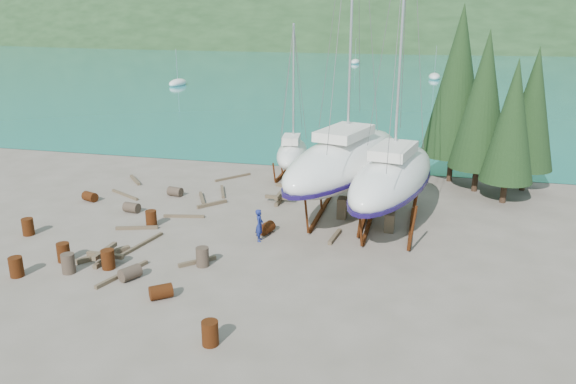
% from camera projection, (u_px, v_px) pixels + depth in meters
% --- Properties ---
extents(ground, '(600.00, 600.00, 0.00)m').
position_uv_depth(ground, '(225.00, 243.00, 27.63)').
color(ground, '#60564B').
rests_on(ground, ground).
extents(bay_water, '(700.00, 700.00, 0.00)m').
position_uv_depth(bay_water, '(416.00, 35.00, 319.16)').
color(bay_water, teal).
rests_on(bay_water, ground).
extents(far_hill, '(800.00, 360.00, 110.00)m').
position_uv_depth(far_hill, '(417.00, 35.00, 323.79)').
color(far_hill, '#1C3118').
rests_on(far_hill, ground).
extents(far_house_left, '(6.60, 5.60, 5.60)m').
position_uv_depth(far_house_left, '(248.00, 37.00, 216.46)').
color(far_house_left, beige).
rests_on(far_house_left, ground).
extents(far_house_center, '(6.60, 5.60, 5.60)m').
position_uv_depth(far_house_center, '(351.00, 38.00, 207.22)').
color(far_house_center, beige).
rests_on(far_house_center, ground).
extents(far_house_right, '(6.60, 5.60, 5.60)m').
position_uv_depth(far_house_right, '(494.00, 39.00, 195.67)').
color(far_house_right, beige).
rests_on(far_house_right, ground).
extents(cypress_near_right, '(3.60, 3.60, 10.00)m').
position_uv_depth(cypress_near_right, '(483.00, 100.00, 34.11)').
color(cypress_near_right, black).
rests_on(cypress_near_right, ground).
extents(cypress_mid_right, '(3.06, 3.06, 8.50)m').
position_uv_depth(cypress_mid_right, '(512.00, 121.00, 32.17)').
color(cypress_mid_right, black).
rests_on(cypress_mid_right, ground).
extents(cypress_back_left, '(4.14, 4.14, 11.50)m').
position_uv_depth(cypress_back_left, '(458.00, 82.00, 36.04)').
color(cypress_back_left, black).
rests_on(cypress_back_left, ground).
extents(cypress_far_right, '(3.24, 3.24, 9.00)m').
position_uv_depth(cypress_far_right, '(532.00, 109.00, 34.51)').
color(cypress_far_right, black).
rests_on(cypress_far_right, ground).
extents(moored_boat_left, '(2.00, 5.00, 6.05)m').
position_uv_depth(moored_boat_left, '(178.00, 83.00, 89.97)').
color(moored_boat_left, silver).
rests_on(moored_boat_left, ground).
extents(moored_boat_mid, '(2.00, 5.00, 6.05)m').
position_uv_depth(moored_boat_mid, '(434.00, 77.00, 99.24)').
color(moored_boat_mid, silver).
rests_on(moored_boat_mid, ground).
extents(moored_boat_far, '(2.00, 5.00, 6.05)m').
position_uv_depth(moored_boat_far, '(355.00, 62.00, 131.17)').
color(moored_boat_far, silver).
rests_on(moored_boat_far, ground).
extents(large_sailboat_near, '(6.92, 12.85, 19.43)m').
position_uv_depth(large_sailboat_near, '(345.00, 160.00, 30.75)').
color(large_sailboat_near, silver).
rests_on(large_sailboat_near, ground).
extents(large_sailboat_far, '(5.20, 11.25, 17.15)m').
position_uv_depth(large_sailboat_far, '(393.00, 176.00, 28.85)').
color(large_sailboat_far, silver).
rests_on(large_sailboat_far, ground).
extents(small_sailboat_shore, '(2.83, 6.61, 10.25)m').
position_uv_depth(small_sailboat_shore, '(292.00, 153.00, 38.52)').
color(small_sailboat_shore, silver).
rests_on(small_sailboat_shore, ground).
extents(worker, '(0.47, 0.64, 1.64)m').
position_uv_depth(worker, '(259.00, 225.00, 27.69)').
color(worker, navy).
rests_on(worker, ground).
extents(drum_0, '(0.58, 0.58, 0.88)m').
position_uv_depth(drum_0, '(16.00, 267.00, 23.98)').
color(drum_0, '#612910').
rests_on(drum_0, ground).
extents(drum_1, '(0.92, 1.05, 0.58)m').
position_uv_depth(drum_1, '(130.00, 273.00, 23.75)').
color(drum_1, '#2D2823').
rests_on(drum_1, ground).
extents(drum_2, '(1.03, 0.85, 0.58)m').
position_uv_depth(drum_2, '(90.00, 197.00, 33.78)').
color(drum_2, '#612910').
rests_on(drum_2, ground).
extents(drum_4, '(0.99, 0.77, 0.58)m').
position_uv_depth(drum_4, '(312.00, 188.00, 35.51)').
color(drum_4, '#612910').
rests_on(drum_4, ground).
extents(drum_5, '(0.58, 0.58, 0.88)m').
position_uv_depth(drum_5, '(203.00, 257.00, 24.98)').
color(drum_5, '#2D2823').
rests_on(drum_5, ground).
extents(drum_6, '(0.78, 1.00, 0.58)m').
position_uv_depth(drum_6, '(267.00, 228.00, 28.79)').
color(drum_6, '#612910').
rests_on(drum_6, ground).
extents(drum_7, '(0.58, 0.58, 0.88)m').
position_uv_depth(drum_7, '(210.00, 333.00, 18.97)').
color(drum_7, '#612910').
rests_on(drum_7, ground).
extents(drum_8, '(0.58, 0.58, 0.88)m').
position_uv_depth(drum_8, '(28.00, 227.00, 28.53)').
color(drum_8, '#612910').
rests_on(drum_8, ground).
extents(drum_9, '(0.97, 0.73, 0.58)m').
position_uv_depth(drum_9, '(175.00, 192.00, 34.76)').
color(drum_9, '#2D2823').
rests_on(drum_9, ground).
extents(drum_10, '(0.58, 0.58, 0.88)m').
position_uv_depth(drum_10, '(63.00, 252.00, 25.46)').
color(drum_10, '#612910').
rests_on(drum_10, ground).
extents(drum_11, '(0.66, 0.93, 0.58)m').
position_uv_depth(drum_11, '(320.00, 189.00, 35.36)').
color(drum_11, '#2D2823').
rests_on(drum_11, ground).
extents(drum_12, '(1.05, 1.00, 0.58)m').
position_uv_depth(drum_12, '(161.00, 292.00, 22.14)').
color(drum_12, '#612910').
rests_on(drum_12, ground).
extents(drum_13, '(0.58, 0.58, 0.88)m').
position_uv_depth(drum_13, '(108.00, 259.00, 24.73)').
color(drum_13, '#612910').
rests_on(drum_13, ground).
extents(drum_14, '(0.58, 0.58, 0.88)m').
position_uv_depth(drum_14, '(151.00, 219.00, 29.69)').
color(drum_14, '#612910').
rests_on(drum_14, ground).
extents(drum_15, '(0.96, 0.71, 0.58)m').
position_uv_depth(drum_15, '(132.00, 208.00, 31.86)').
color(drum_15, '#2D2823').
rests_on(drum_15, ground).
extents(drum_16, '(0.58, 0.58, 0.88)m').
position_uv_depth(drum_16, '(68.00, 263.00, 24.31)').
color(drum_16, '#2D2823').
rests_on(drum_16, ground).
extents(timber_0, '(1.84, 2.36, 0.14)m').
position_uv_depth(timber_0, '(233.00, 177.00, 38.64)').
color(timber_0, brown).
rests_on(timber_0, ground).
extents(timber_1, '(0.40, 1.89, 0.19)m').
position_uv_depth(timber_1, '(335.00, 237.00, 28.17)').
color(timber_1, brown).
rests_on(timber_1, ground).
extents(timber_2, '(1.65, 1.83, 0.19)m').
position_uv_depth(timber_2, '(135.00, 180.00, 37.93)').
color(timber_2, brown).
rests_on(timber_2, ground).
extents(timber_3, '(0.71, 3.09, 0.15)m').
position_uv_depth(timber_3, '(142.00, 244.00, 27.30)').
color(timber_3, brown).
rests_on(timber_3, ground).
extents(timber_4, '(1.18, 2.09, 0.17)m').
position_uv_depth(timber_4, '(202.00, 198.00, 34.15)').
color(timber_4, brown).
rests_on(timber_4, ground).
extents(timber_5, '(0.99, 2.86, 0.16)m').
position_uv_depth(timber_5, '(122.00, 274.00, 24.12)').
color(timber_5, brown).
rests_on(timber_5, ground).
extents(timber_6, '(2.08, 0.73, 0.19)m').
position_uv_depth(timber_6, '(290.00, 187.00, 36.41)').
color(timber_6, brown).
rests_on(timber_6, ground).
extents(timber_7, '(1.40, 1.39, 0.17)m').
position_uv_depth(timber_7, '(197.00, 261.00, 25.35)').
color(timber_7, brown).
rests_on(timber_7, ground).
extents(timber_8, '(1.36, 1.64, 0.19)m').
position_uv_depth(timber_8, '(212.00, 204.00, 33.07)').
color(timber_8, brown).
rests_on(timber_8, ground).
extents(timber_10, '(1.07, 2.27, 0.16)m').
position_uv_depth(timber_10, '(222.00, 192.00, 35.44)').
color(timber_10, brown).
rests_on(timber_10, ground).
extents(timber_11, '(2.26, 0.60, 0.15)m').
position_uv_depth(timber_11, '(184.00, 216.00, 31.11)').
color(timber_11, brown).
rests_on(timber_11, ground).
extents(timber_12, '(2.12, 0.83, 0.17)m').
position_uv_depth(timber_12, '(137.00, 228.00, 29.38)').
color(timber_12, brown).
rests_on(timber_12, ground).
extents(timber_15, '(2.51, 1.49, 0.15)m').
position_uv_depth(timber_15, '(125.00, 195.00, 34.86)').
color(timber_15, brown).
rests_on(timber_15, ground).
extents(timber_16, '(1.65, 2.21, 0.23)m').
position_uv_depth(timber_16, '(104.00, 255.00, 26.01)').
color(timber_16, brown).
rests_on(timber_16, ground).
extents(timber_pile_fore, '(1.80, 1.80, 0.60)m').
position_uv_depth(timber_pile_fore, '(105.00, 255.00, 25.50)').
color(timber_pile_fore, brown).
rests_on(timber_pile_fore, ground).
extents(timber_pile_aft, '(1.80, 1.80, 0.60)m').
position_uv_depth(timber_pile_aft, '(280.00, 197.00, 33.60)').
color(timber_pile_aft, brown).
rests_on(timber_pile_aft, ground).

